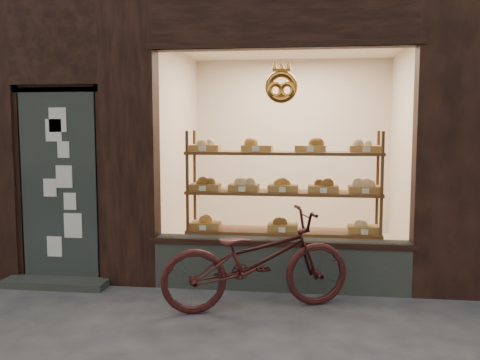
# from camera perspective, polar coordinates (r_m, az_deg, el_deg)

# --- Properties ---
(display_shelf) EXTENTS (2.20, 0.45, 1.70)m
(display_shelf) POSITION_cam_1_polar(r_m,az_deg,el_deg) (6.12, 4.61, -2.50)
(display_shelf) COLOR #563612
(display_shelf) RESTS_ON ground
(bicycle) EXTENTS (1.94, 1.22, 0.96)m
(bicycle) POSITION_cam_1_polar(r_m,az_deg,el_deg) (5.16, 1.75, -8.52)
(bicycle) COLOR #371414
(bicycle) RESTS_ON ground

